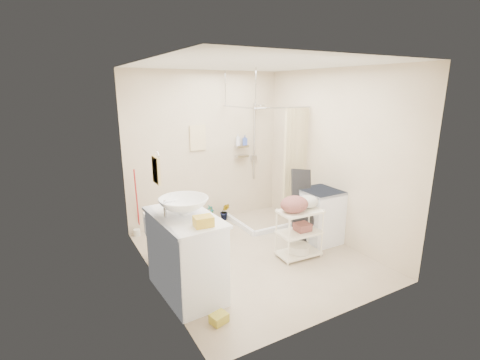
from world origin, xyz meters
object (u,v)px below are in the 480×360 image
(laundry_rack, at_px, (299,229))
(washing_machine, at_px, (320,216))
(toilet, at_px, (172,236))
(vanity, at_px, (186,255))

(laundry_rack, bearing_deg, washing_machine, 26.42)
(washing_machine, xyz_separation_m, laundry_rack, (-0.60, -0.26, 0.00))
(toilet, xyz_separation_m, laundry_rack, (1.58, -0.77, 0.06))
(toilet, distance_m, laundry_rack, 1.76)
(vanity, relative_size, washing_machine, 1.31)
(toilet, bearing_deg, vanity, 175.44)
(toilet, xyz_separation_m, washing_machine, (2.18, -0.51, 0.06))
(toilet, bearing_deg, laundry_rack, -112.44)
(toilet, relative_size, washing_machine, 0.85)
(toilet, bearing_deg, washing_machine, -99.67)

